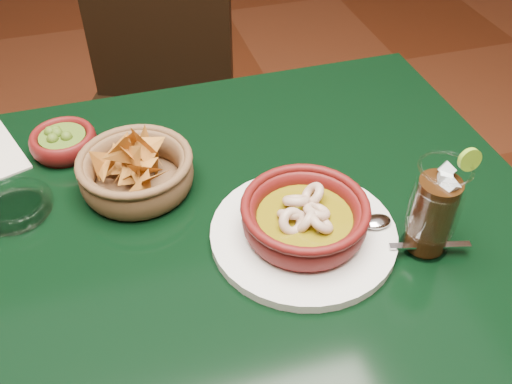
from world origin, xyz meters
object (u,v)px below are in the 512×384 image
object	(u,v)px
shrimp_plate	(305,222)
chip_basket	(136,171)
cola_drink	(434,209)
dining_table	(171,272)
dining_chair	(153,112)

from	to	relation	value
shrimp_plate	chip_basket	size ratio (longest dim) A/B	1.65
chip_basket	cola_drink	bearing A→B (deg)	-33.14
dining_table	cola_drink	distance (m)	0.43
cola_drink	shrimp_plate	bearing A→B (deg)	158.11
chip_basket	dining_chair	bearing A→B (deg)	81.66
chip_basket	shrimp_plate	bearing A→B (deg)	-40.05
dining_table	shrimp_plate	world-z (taller)	shrimp_plate
chip_basket	cola_drink	size ratio (longest dim) A/B	1.27
dining_chair	shrimp_plate	world-z (taller)	dining_chair
dining_chair	dining_table	bearing A→B (deg)	-95.17
shrimp_plate	cola_drink	bearing A→B (deg)	-21.89
shrimp_plate	cola_drink	xyz separation A→B (m)	(0.17, -0.07, 0.04)
chip_basket	cola_drink	xyz separation A→B (m)	(0.39, -0.25, 0.04)
dining_table	cola_drink	size ratio (longest dim) A/B	6.96
dining_table	shrimp_plate	distance (m)	0.25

